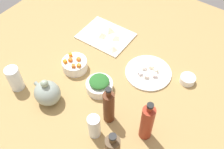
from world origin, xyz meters
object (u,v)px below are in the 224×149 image
Objects in this scene: plate_tofu at (148,73)px; teapot at (47,93)px; drinking_glass_1 at (94,126)px; drinking_glass_0 at (15,79)px; bowl_small_side at (188,79)px; bottle_1 at (147,122)px; cutting_board at (106,36)px; bottle_0 at (113,149)px; bowl_greens at (99,86)px; bottle_2 at (109,107)px; bowl_carrots at (75,65)px.

teapot is (31.79, 44.87, 5.83)cm from plate_tofu.
drinking_glass_1 is at bearing 88.12° from plate_tofu.
teapot is 19.87cm from drinking_glass_0.
teapot is at bearing -2.09° from drinking_glass_1.
bowl_small_side is at bearing -134.82° from teapot.
bottle_1 is (-49.49, -12.07, 4.59)cm from teapot.
plate_tofu reaches higher than cutting_board.
bowl_small_side is 0.62× the size of drinking_glass_1.
bottle_0 is 14.60cm from drinking_glass_1.
bottle_2 is at bearing 141.75° from bowl_greens.
bottle_2 is (0.83, 35.67, 9.72)cm from plate_tofu.
bottle_0 reaches higher than bowl_greens.
plate_tofu is 1.61× the size of teapot.
plate_tofu is 21.28cm from bowl_small_side.
bowl_carrots reaches higher than plate_tofu.
bottle_1 reaches higher than bowl_carrots.
drinking_glass_1 is at bearing -19.13° from bottle_0.
bowl_carrots is 0.99× the size of drinking_glass_0.
drinking_glass_1 is (19.20, 13.18, -4.46)cm from bottle_1.
bottle_0 is at bearing 72.69° from bottle_1.
cutting_board is 2.37× the size of drinking_glass_1.
bowl_carrots reaches higher than bowl_small_side.
bowl_greens is 0.56× the size of bottle_1.
bottle_0 is at bearing 128.76° from cutting_board.
cutting_board is at bearing -51.92° from bottle_2.
bowl_carrots is 0.87× the size of teapot.
bowl_greens is at bearing -38.25° from bottle_2.
bowl_greens is (15.25, 24.30, 1.99)cm from plate_tofu.
bottle_2 reaches higher than teapot.
cutting_board is 78.76cm from bottle_0.
drinking_glass_0 is (36.08, 24.10, 4.42)cm from bowl_greens.
drinking_glass_0 is (14.42, 58.78, 6.51)cm from cutting_board.
bowl_greens is at bearing 41.83° from bowl_small_side.
teapot is (-5.12, 55.24, 5.93)cm from cutting_board.
bottle_1 is at bearing 167.24° from bowl_carrots.
bottle_2 reaches higher than bowl_small_side.
teapot is at bearing 16.55° from bottle_2.
bowl_carrots is at bearing -12.76° from bottle_1.
bowl_carrots is at bearing -23.39° from bottle_2.
bottle_2 is at bearing 128.08° from cutting_board.
bottle_1 is at bearing -107.31° from bottle_0.
bowl_carrots is 24.48cm from teapot.
bottle_1 is 18.76cm from bottle_2.
bowl_carrots is 0.55× the size of bottle_1.
bottle_0 is 0.86× the size of bottle_2.
bottle_2 is at bearing 88.66° from plate_tofu.
drinking_glass_0 reaches higher than bowl_greens.
plate_tofu is 36.98cm from bottle_2.
bottle_2 is at bearing -49.25° from bottle_0.
bowl_greens is 1.07× the size of drinking_glass_1.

